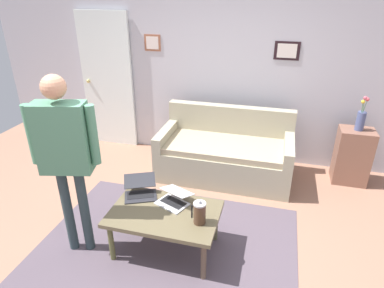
# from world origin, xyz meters

# --- Properties ---
(ground_plane) EXTENTS (7.68, 7.68, 0.00)m
(ground_plane) POSITION_xyz_m (0.00, 0.00, 0.00)
(ground_plane) COLOR #976A54
(area_rug) EXTENTS (2.52, 2.12, 0.01)m
(area_rug) POSITION_xyz_m (0.10, 0.12, 0.00)
(area_rug) COLOR #544751
(area_rug) RESTS_ON ground_plane
(back_wall) EXTENTS (7.04, 0.11, 2.70)m
(back_wall) POSITION_xyz_m (-0.00, -2.20, 1.35)
(back_wall) COLOR #BBB8C3
(back_wall) RESTS_ON ground_plane
(interior_door) EXTENTS (0.82, 0.09, 2.05)m
(interior_door) POSITION_xyz_m (1.75, -2.11, 1.02)
(interior_door) COLOR white
(interior_door) RESTS_ON ground_plane
(couch) EXTENTS (1.73, 0.86, 0.88)m
(couch) POSITION_xyz_m (-0.20, -1.56, 0.31)
(couch) COLOR tan
(couch) RESTS_ON ground_plane
(coffee_table) EXTENTS (1.02, 0.66, 0.45)m
(coffee_table) POSITION_xyz_m (0.10, 0.02, 0.40)
(coffee_table) COLOR brown
(coffee_table) RESTS_ON ground_plane
(laptop_left) EXTENTS (0.38, 0.37, 0.14)m
(laptop_left) POSITION_xyz_m (0.06, -0.14, 0.49)
(laptop_left) COLOR silver
(laptop_left) RESTS_ON coffee_table
(laptop_center) EXTENTS (0.43, 0.44, 0.14)m
(laptop_center) POSITION_xyz_m (0.43, -0.19, 0.49)
(laptop_center) COLOR #28282D
(laptop_center) RESTS_ON coffee_table
(french_press) EXTENTS (0.13, 0.11, 0.24)m
(french_press) POSITION_xyz_m (-0.25, 0.09, 0.55)
(french_press) COLOR #4C3323
(french_press) RESTS_ON coffee_table
(side_shelf) EXTENTS (0.42, 0.32, 0.73)m
(side_shelf) POSITION_xyz_m (-1.82, -1.81, 0.37)
(side_shelf) COLOR #855947
(side_shelf) RESTS_ON ground_plane
(flower_vase) EXTENTS (0.10, 0.10, 0.44)m
(flower_vase) POSITION_xyz_m (-1.82, -1.81, 0.88)
(flower_vase) COLOR #495481
(flower_vase) RESTS_ON side_shelf
(person_standing) EXTENTS (0.60, 0.29, 1.74)m
(person_standing) POSITION_xyz_m (0.90, 0.22, 1.11)
(person_standing) COLOR #2E3D41
(person_standing) RESTS_ON ground_plane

